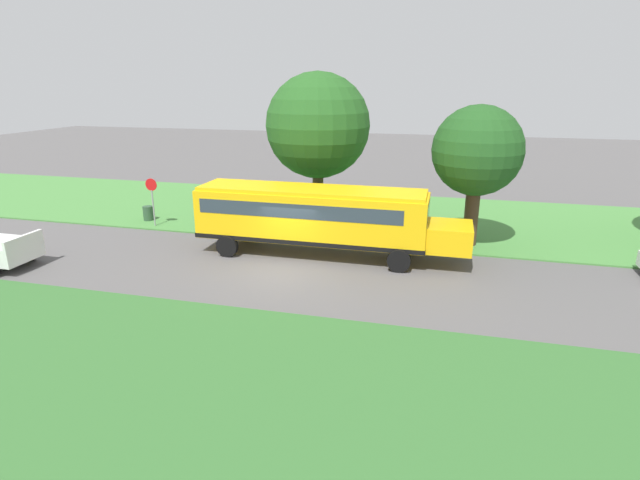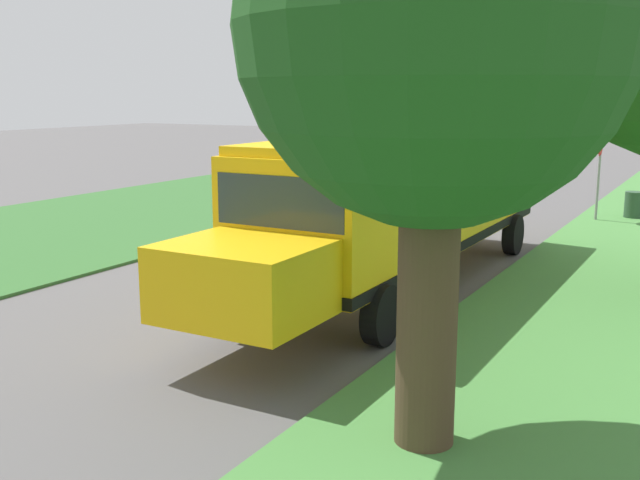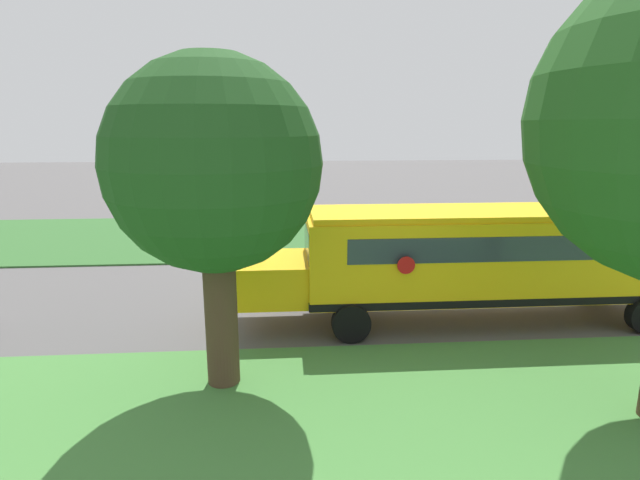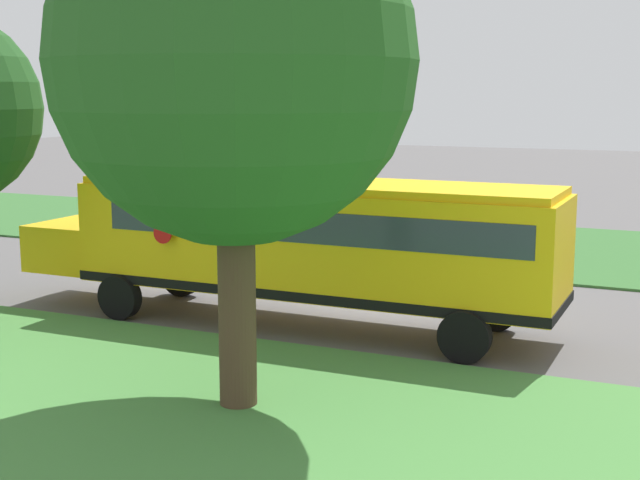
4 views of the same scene
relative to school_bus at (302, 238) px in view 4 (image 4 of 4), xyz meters
name	(u,v)px [view 4 (image 4 of 4)]	position (x,y,z in m)	size (l,w,h in m)	color
ground_plane	(381,305)	(2.35, -0.96, -1.92)	(120.00, 120.00, 0.00)	#565454
grass_verge	(126,461)	(-7.65, -0.96, -1.88)	(12.00, 80.00, 0.08)	#47843D
grass_far_side	(476,245)	(11.35, -0.96, -1.89)	(10.00, 80.00, 0.07)	#33662D
school_bus	(302,238)	(0.00, 0.00, 0.00)	(2.85, 12.42, 3.16)	yellow
oak_tree_beside_bus	(241,62)	(-5.01, -1.37, 3.54)	(5.61, 5.61, 8.29)	#4C3826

